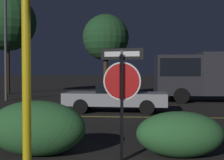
# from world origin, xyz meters

# --- Properties ---
(road_center_stripe) EXTENTS (36.45, 0.12, 0.01)m
(road_center_stripe) POSITION_xyz_m (0.00, 7.93, 0.00)
(road_center_stripe) COLOR gold
(road_center_stripe) RESTS_ON ground_plane
(stop_sign) EXTENTS (0.84, 0.18, 2.19)m
(stop_sign) POSITION_xyz_m (-0.54, 2.13, 1.55)
(stop_sign) COLOR #4C4C51
(stop_sign) RESTS_ON ground_plane
(yellow_pole_left) EXTENTS (0.11, 0.11, 3.14)m
(yellow_pole_left) POSITION_xyz_m (-1.67, -0.05, 1.57)
(yellow_pole_left) COLOR yellow
(yellow_pole_left) RESTS_ON ground_plane
(hedge_bush_1) EXTENTS (2.05, 1.18, 1.14)m
(hedge_bush_1) POSITION_xyz_m (-2.32, 2.37, 0.57)
(hedge_bush_1) COLOR #2D6633
(hedge_bush_1) RESTS_ON ground_plane
(hedge_bush_2) EXTENTS (1.77, 1.03, 0.93)m
(hedge_bush_2) POSITION_xyz_m (0.62, 2.48, 0.46)
(hedge_bush_2) COLOR #2D6633
(hedge_bush_2) RESTS_ON ground_plane
(passing_car_2) EXTENTS (4.54, 2.04, 1.21)m
(passing_car_2) POSITION_xyz_m (-1.09, 9.45, 0.64)
(passing_car_2) COLOR #9E9EA3
(passing_car_2) RESTS_ON ground_plane
(delivery_truck) EXTENTS (6.51, 2.53, 2.80)m
(delivery_truck) POSITION_xyz_m (3.94, 14.25, 1.60)
(delivery_truck) COLOR #2D2D33
(delivery_truck) RESTS_ON ground_plane
(street_lamp) EXTENTS (0.50, 0.50, 7.38)m
(street_lamp) POSITION_xyz_m (-7.93, 14.08, 4.99)
(street_lamp) COLOR #4C4C51
(street_lamp) RESTS_ON ground_plane
(tree_0) EXTENTS (3.17, 3.17, 5.65)m
(tree_0) POSITION_xyz_m (-2.29, 17.45, 4.04)
(tree_0) COLOR #422D1E
(tree_0) RESTS_ON ground_plane
(tree_2) EXTENTS (4.38, 4.38, 7.67)m
(tree_2) POSITION_xyz_m (-10.02, 19.33, 5.47)
(tree_2) COLOR #422D1E
(tree_2) RESTS_ON ground_plane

